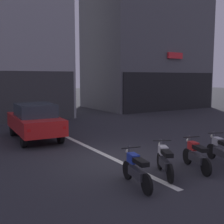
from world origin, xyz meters
TOP-DOWN VIEW (x-y plane):
  - ground_plane at (0.00, 0.00)m, footprint 120.00×120.00m
  - lane_centre_line at (0.00, 6.00)m, footprint 0.20×18.00m
  - car_red_crossing_near at (-1.44, 4.76)m, footprint 1.94×4.17m
  - motorcycle_blue_row_leftmost at (-0.79, -2.18)m, footprint 0.55×1.66m
  - motorcycle_white_row_left_mid at (0.39, -1.93)m, footprint 0.81×1.52m
  - motorcycle_red_row_centre at (1.57, -2.01)m, footprint 0.67×1.61m
  - motorcycle_silver_row_right_mid at (2.76, -1.97)m, footprint 0.69×1.60m

SIDE VIEW (x-z plane):
  - ground_plane at x=0.00m, z-range 0.00..0.00m
  - lane_centre_line at x=0.00m, z-range 0.00..0.01m
  - motorcycle_blue_row_leftmost at x=-0.79m, z-range -0.03..0.95m
  - motorcycle_white_row_left_mid at x=0.39m, z-range -0.03..0.95m
  - motorcycle_red_row_centre at x=1.57m, z-range -0.03..0.95m
  - motorcycle_silver_row_right_mid at x=2.76m, z-range -0.03..0.95m
  - car_red_crossing_near at x=-1.44m, z-range 0.07..1.71m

